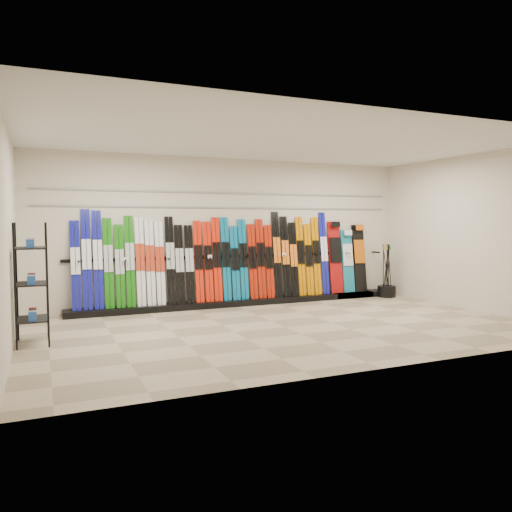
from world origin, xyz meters
name	(u,v)px	position (x,y,z in m)	size (l,w,h in m)	color
floor	(285,327)	(0.00, 0.00, 0.00)	(8.00, 8.00, 0.00)	gray
back_wall	(231,232)	(0.00, 2.50, 1.50)	(8.00, 8.00, 0.00)	beige
left_wall	(8,238)	(-4.00, 0.00, 1.50)	(5.00, 5.00, 0.00)	beige
right_wall	(471,233)	(4.00, 0.00, 1.50)	(5.00, 5.00, 0.00)	beige
ceiling	(286,141)	(0.00, 0.00, 3.00)	(8.00, 8.00, 0.00)	silver
ski_rack_base	(245,302)	(0.22, 2.28, 0.06)	(8.00, 0.40, 0.12)	black
skis	(212,260)	(-0.46, 2.35, 0.94)	(5.37, 0.28, 1.82)	#121693
snowboards	(347,259)	(2.76, 2.36, 0.88)	(0.95, 0.25, 1.60)	#990C0C
accessory_rack	(32,283)	(-3.75, 0.44, 0.85)	(0.40, 0.60, 1.71)	black
pole_bin	(387,291)	(3.60, 2.00, 0.12)	(0.41, 0.41, 0.25)	black
ski_poles	(387,270)	(3.59, 1.99, 0.61)	(0.28, 0.24, 1.18)	black
slatwall_rail_0	(231,208)	(0.00, 2.48, 2.00)	(7.60, 0.02, 0.03)	gray
slatwall_rail_1	(231,193)	(0.00, 2.48, 2.30)	(7.60, 0.02, 0.03)	gray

